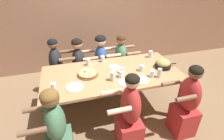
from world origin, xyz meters
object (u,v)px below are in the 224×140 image
at_px(drinking_glass_e, 121,74).
at_px(diner_near_left, 57,132).
at_px(drinking_glass_i, 142,68).
at_px(diner_far_midleft, 80,69).
at_px(drinking_glass_a, 54,88).
at_px(skillet_bowl, 163,64).
at_px(diner_far_center, 101,65).
at_px(drinking_glass_f, 159,73).
at_px(drinking_glass_g, 88,63).
at_px(empty_plate_d, 125,83).
at_px(cocktail_glass_blue, 122,71).
at_px(pizza_board_main, 88,74).
at_px(drinking_glass_d, 150,54).
at_px(drinking_glass_c, 152,74).
at_px(empty_plate_a, 141,80).
at_px(diner_near_right, 186,105).
at_px(drinking_glass_h, 113,77).
at_px(drinking_glass_b, 103,59).
at_px(empty_plate_b, 114,67).
at_px(diner_far_midright, 121,64).
at_px(diner_far_left, 58,72).
at_px(empty_plate_c, 75,87).
at_px(diner_near_center, 130,117).

xyz_separation_m(drinking_glass_e, diner_near_left, (-0.99, -0.57, -0.31)).
bearing_deg(drinking_glass_i, diner_far_midleft, 138.88).
bearing_deg(drinking_glass_a, skillet_bowl, 6.21).
bearing_deg(diner_far_center, drinking_glass_f, 31.94).
relative_size(drinking_glass_g, diner_far_center, 0.10).
distance_m(empty_plate_d, cocktail_glass_blue, 0.29).
xyz_separation_m(drinking_glass_f, drinking_glass_g, (-0.97, 0.67, -0.02)).
xyz_separation_m(pizza_board_main, drinking_glass_f, (1.03, -0.36, 0.04)).
bearing_deg(drinking_glass_d, drinking_glass_c, -114.32).
xyz_separation_m(empty_plate_a, drinking_glass_f, (0.29, -0.00, 0.06)).
bearing_deg(diner_near_left, drinking_glass_g, -27.73).
relative_size(empty_plate_a, diner_near_right, 0.20).
xyz_separation_m(drinking_glass_d, drinking_glass_h, (-0.88, -0.55, 0.00)).
bearing_deg(drinking_glass_b, empty_plate_a, -60.43).
distance_m(empty_plate_a, empty_plate_b, 0.55).
bearing_deg(pizza_board_main, diner_near_right, -30.94).
bearing_deg(drinking_glass_h, pizza_board_main, 143.12).
xyz_separation_m(pizza_board_main, drinking_glass_h, (0.33, -0.25, 0.04)).
bearing_deg(diner_far_midright, pizza_board_main, -48.18).
height_order(pizza_board_main, diner_far_midright, diner_far_midright).
height_order(pizza_board_main, diner_far_midleft, diner_far_midleft).
bearing_deg(empty_plate_d, drinking_glass_b, 102.33).
height_order(pizza_board_main, cocktail_glass_blue, cocktail_glass_blue).
distance_m(drinking_glass_i, diner_far_left, 1.59).
relative_size(empty_plate_a, empty_plate_b, 1.29).
xyz_separation_m(drinking_glass_d, diner_far_left, (-1.70, 0.40, -0.32)).
xyz_separation_m(drinking_glass_f, drinking_glass_h, (-0.70, 0.11, -0.00)).
bearing_deg(drinking_glass_b, diner_far_left, 158.12).
height_order(drinking_glass_f, diner_far_left, diner_far_left).
height_order(drinking_glass_h, diner_far_midright, diner_far_midright).
relative_size(skillet_bowl, diner_far_left, 0.32).
bearing_deg(empty_plate_c, drinking_glass_c, -2.23).
height_order(empty_plate_c, drinking_glass_g, drinking_glass_g).
bearing_deg(drinking_glass_g, diner_near_center, -71.98).
bearing_deg(pizza_board_main, diner_near_left, -123.35).
bearing_deg(drinking_glass_d, drinking_glass_b, 175.27).
relative_size(drinking_glass_i, diner_near_right, 0.09).
bearing_deg(drinking_glass_h, empty_plate_c, -177.51).
distance_m(drinking_glass_d, drinking_glass_g, 1.16).
height_order(drinking_glass_e, diner_near_left, diner_near_left).
height_order(drinking_glass_i, diner_near_left, diner_near_left).
bearing_deg(drinking_glass_d, skillet_bowl, -85.96).
relative_size(drinking_glass_c, drinking_glass_e, 1.02).
relative_size(empty_plate_a, empty_plate_c, 0.98).
distance_m(empty_plate_b, diner_near_right, 1.24).
bearing_deg(drinking_glass_b, skillet_bowl, -27.47).
relative_size(empty_plate_a, drinking_glass_b, 2.11).
height_order(drinking_glass_a, diner_far_center, diner_far_center).
bearing_deg(drinking_glass_b, diner_near_right, -50.13).
bearing_deg(diner_near_center, drinking_glass_i, -33.70).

